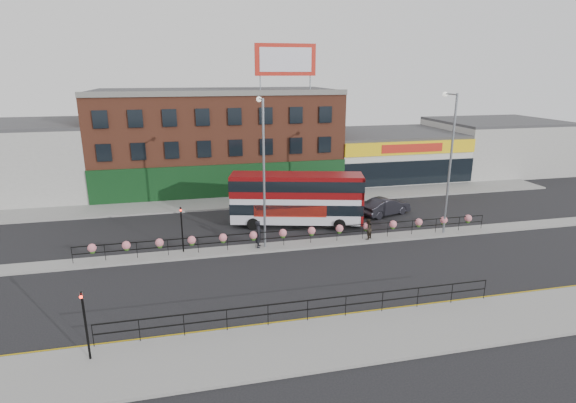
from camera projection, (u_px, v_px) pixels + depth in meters
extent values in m
plane|color=black|center=(297.00, 246.00, 32.35)|extent=(120.00, 120.00, 0.00)
cube|color=gray|center=(359.00, 338.00, 21.10)|extent=(60.00, 4.00, 0.15)
cube|color=gray|center=(267.00, 200.00, 43.57)|extent=(60.00, 4.00, 0.15)
cube|color=gray|center=(297.00, 245.00, 32.33)|extent=(60.00, 1.60, 0.15)
cube|color=gold|center=(343.00, 314.00, 23.27)|extent=(60.00, 0.10, 0.01)
cube|color=gold|center=(344.00, 316.00, 23.10)|extent=(60.00, 0.10, 0.01)
cube|color=brown|center=(217.00, 139.00, 48.82)|extent=(25.00, 12.00, 10.00)
cube|color=#3F3F42|center=(215.00, 91.00, 47.39)|extent=(25.00, 12.00, 0.30)
cube|color=#0E3314|center=(224.00, 182.00, 44.05)|extent=(25.00, 0.25, 3.40)
cube|color=silver|center=(386.00, 155.00, 53.81)|extent=(15.00, 12.00, 5.00)
cube|color=#3F3F42|center=(388.00, 133.00, 53.07)|extent=(15.00, 12.00, 0.30)
cube|color=yellow|center=(412.00, 148.00, 47.62)|extent=(15.00, 0.25, 1.40)
cube|color=red|center=(412.00, 148.00, 47.50)|extent=(7.00, 0.10, 0.90)
cube|color=black|center=(410.00, 173.00, 48.37)|extent=(15.00, 0.25, 2.60)
cube|color=#A7A7A2|center=(14.00, 161.00, 44.90)|extent=(15.50, 12.00, 7.00)
cube|color=#3F3F42|center=(8.00, 124.00, 43.88)|extent=(15.50, 12.00, 0.30)
cube|color=#A7A7A2|center=(494.00, 146.00, 56.83)|extent=(14.50, 12.00, 6.00)
cube|color=#3F3F42|center=(498.00, 121.00, 55.95)|extent=(14.50, 12.00, 0.30)
cube|color=red|center=(285.00, 60.00, 43.25)|extent=(6.00, 0.25, 3.00)
cube|color=silver|center=(286.00, 60.00, 43.12)|extent=(5.10, 0.04, 2.25)
cylinder|color=gray|center=(260.00, 83.00, 43.33)|extent=(0.12, 0.12, 1.40)
cylinder|color=gray|center=(310.00, 83.00, 44.40)|extent=(0.12, 0.12, 1.40)
cube|color=black|center=(297.00, 230.00, 32.01)|extent=(30.00, 0.05, 0.05)
cube|color=black|center=(297.00, 236.00, 32.14)|extent=(30.00, 0.05, 0.05)
cylinder|color=black|center=(72.00, 255.00, 28.94)|extent=(0.04, 0.04, 1.10)
cylinder|color=black|center=(105.00, 253.00, 29.37)|extent=(0.04, 0.04, 1.10)
cylinder|color=black|center=(137.00, 250.00, 29.80)|extent=(0.04, 0.04, 1.10)
cylinder|color=black|center=(168.00, 248.00, 30.23)|extent=(0.04, 0.04, 1.10)
cylinder|color=black|center=(198.00, 245.00, 30.66)|extent=(0.04, 0.04, 1.10)
cylinder|color=black|center=(227.00, 243.00, 31.09)|extent=(0.04, 0.04, 1.10)
cylinder|color=black|center=(256.00, 240.00, 31.52)|extent=(0.04, 0.04, 1.10)
cylinder|color=black|center=(284.00, 238.00, 31.94)|extent=(0.04, 0.04, 1.10)
cylinder|color=black|center=(311.00, 236.00, 32.37)|extent=(0.04, 0.04, 1.10)
cylinder|color=black|center=(337.00, 234.00, 32.80)|extent=(0.04, 0.04, 1.10)
cylinder|color=black|center=(363.00, 232.00, 33.23)|extent=(0.04, 0.04, 1.10)
cylinder|color=black|center=(388.00, 230.00, 33.66)|extent=(0.04, 0.04, 1.10)
cylinder|color=black|center=(412.00, 228.00, 34.09)|extent=(0.04, 0.04, 1.10)
cylinder|color=black|center=(436.00, 226.00, 34.52)|extent=(0.04, 0.04, 1.10)
cylinder|color=black|center=(459.00, 224.00, 34.95)|extent=(0.04, 0.04, 1.10)
cylinder|color=black|center=(482.00, 222.00, 35.37)|extent=(0.04, 0.04, 1.10)
sphere|color=#D36F7C|center=(92.00, 248.00, 29.10)|extent=(0.56, 0.56, 0.56)
sphere|color=#2D5A19|center=(92.00, 251.00, 29.16)|extent=(0.36, 0.36, 0.36)
sphere|color=#D36F7C|center=(126.00, 245.00, 29.55)|extent=(0.56, 0.56, 0.56)
sphere|color=#2D5A19|center=(127.00, 248.00, 29.62)|extent=(0.36, 0.36, 0.36)
sphere|color=#D36F7C|center=(159.00, 243.00, 30.01)|extent=(0.56, 0.56, 0.56)
sphere|color=#2D5A19|center=(160.00, 246.00, 30.07)|extent=(0.36, 0.36, 0.36)
sphere|color=#D36F7C|center=(192.00, 240.00, 30.46)|extent=(0.56, 0.56, 0.56)
sphere|color=#2D5A19|center=(192.00, 243.00, 30.52)|extent=(0.36, 0.36, 0.36)
sphere|color=#D36F7C|center=(223.00, 238.00, 30.91)|extent=(0.56, 0.56, 0.56)
sphere|color=#2D5A19|center=(223.00, 241.00, 30.98)|extent=(0.36, 0.36, 0.36)
sphere|color=#D36F7C|center=(253.00, 235.00, 31.37)|extent=(0.56, 0.56, 0.56)
sphere|color=#2D5A19|center=(253.00, 238.00, 31.43)|extent=(0.36, 0.36, 0.36)
sphere|color=#D36F7C|center=(283.00, 233.00, 31.82)|extent=(0.56, 0.56, 0.56)
sphere|color=#2D5A19|center=(283.00, 236.00, 31.88)|extent=(0.36, 0.36, 0.36)
sphere|color=#D36F7C|center=(312.00, 231.00, 32.27)|extent=(0.56, 0.56, 0.56)
sphere|color=#2D5A19|center=(312.00, 234.00, 32.34)|extent=(0.36, 0.36, 0.36)
sphere|color=#D36F7C|center=(340.00, 228.00, 32.73)|extent=(0.56, 0.56, 0.56)
sphere|color=#2D5A19|center=(339.00, 231.00, 32.79)|extent=(0.36, 0.36, 0.36)
sphere|color=#D36F7C|center=(367.00, 226.00, 33.18)|extent=(0.56, 0.56, 0.56)
sphere|color=#2D5A19|center=(366.00, 229.00, 33.25)|extent=(0.36, 0.36, 0.36)
sphere|color=#D36F7C|center=(393.00, 224.00, 33.63)|extent=(0.56, 0.56, 0.56)
sphere|color=#2D5A19|center=(393.00, 227.00, 33.70)|extent=(0.36, 0.36, 0.36)
sphere|color=#D36F7C|center=(419.00, 222.00, 34.09)|extent=(0.56, 0.56, 0.56)
sphere|color=#2D5A19|center=(419.00, 225.00, 34.15)|extent=(0.36, 0.36, 0.36)
sphere|color=#D36F7C|center=(444.00, 220.00, 34.54)|extent=(0.56, 0.56, 0.56)
sphere|color=#2D5A19|center=(443.00, 223.00, 34.61)|extent=(0.36, 0.36, 0.36)
sphere|color=#D36F7C|center=(468.00, 218.00, 35.00)|extent=(0.56, 0.56, 0.56)
sphere|color=#2D5A19|center=(468.00, 221.00, 35.06)|extent=(0.36, 0.36, 0.36)
cube|color=black|center=(308.00, 300.00, 22.12)|extent=(20.00, 0.05, 0.05)
cube|color=black|center=(308.00, 309.00, 22.26)|extent=(20.00, 0.05, 0.05)
cylinder|color=black|center=(93.00, 336.00, 20.13)|extent=(0.04, 0.04, 1.10)
cylinder|color=black|center=(139.00, 330.00, 20.56)|extent=(0.04, 0.04, 1.10)
cylinder|color=black|center=(184.00, 325.00, 20.99)|extent=(0.04, 0.04, 1.10)
cylinder|color=black|center=(227.00, 320.00, 21.42)|extent=(0.04, 0.04, 1.10)
cylinder|color=black|center=(268.00, 315.00, 21.85)|extent=(0.04, 0.04, 1.10)
cylinder|color=black|center=(308.00, 310.00, 22.28)|extent=(0.04, 0.04, 1.10)
cylinder|color=black|center=(346.00, 306.00, 22.70)|extent=(0.04, 0.04, 1.10)
cylinder|color=black|center=(382.00, 302.00, 23.13)|extent=(0.04, 0.04, 1.10)
cylinder|color=black|center=(418.00, 297.00, 23.56)|extent=(0.04, 0.04, 1.10)
cylinder|color=black|center=(452.00, 293.00, 23.99)|extent=(0.04, 0.04, 1.10)
cylinder|color=black|center=(485.00, 289.00, 24.42)|extent=(0.04, 0.04, 1.10)
cube|color=silver|center=(296.00, 198.00, 36.12)|extent=(10.73, 4.95, 3.81)
cube|color=#68090B|center=(297.00, 185.00, 35.82)|extent=(10.80, 5.02, 1.71)
cube|color=black|center=(296.00, 206.00, 36.31)|extent=(10.83, 5.05, 0.86)
cube|color=black|center=(297.00, 183.00, 35.78)|extent=(10.85, 5.07, 0.86)
cube|color=#68090B|center=(297.00, 175.00, 35.58)|extent=(10.73, 4.95, 0.11)
cube|color=#68090B|center=(361.00, 199.00, 35.97)|extent=(0.81, 2.41, 3.81)
cube|color=red|center=(290.00, 211.00, 35.17)|extent=(5.53, 1.48, 0.95)
cylinder|color=black|center=(253.00, 224.00, 35.59)|extent=(0.99, 0.52, 0.95)
cylinder|color=black|center=(256.00, 215.00, 37.87)|extent=(0.99, 0.52, 0.95)
cylinder|color=black|center=(340.00, 225.00, 35.38)|extent=(0.99, 0.52, 0.95)
cylinder|color=black|center=(337.00, 216.00, 37.67)|extent=(0.99, 0.52, 0.95)
imported|color=#212128|center=(386.00, 206.00, 39.20)|extent=(4.48, 5.64, 1.53)
imported|color=black|center=(259.00, 234.00, 31.52)|extent=(0.97, 0.87, 1.95)
imported|color=black|center=(368.00, 229.00, 33.10)|extent=(1.32, 1.32, 1.55)
cylinder|color=gray|center=(264.00, 176.00, 30.45)|extent=(0.16, 0.16, 10.30)
cylinder|color=gray|center=(261.00, 99.00, 29.77)|extent=(0.10, 1.54, 0.10)
sphere|color=silver|center=(259.00, 99.00, 30.51)|extent=(0.37, 0.37, 0.37)
cylinder|color=gray|center=(450.00, 166.00, 33.20)|extent=(0.17, 0.17, 10.48)
cylinder|color=gray|center=(451.00, 94.00, 32.50)|extent=(0.10, 1.57, 0.10)
sphere|color=silver|center=(445.00, 94.00, 33.25)|extent=(0.38, 0.38, 0.38)
cylinder|color=black|center=(86.00, 326.00, 19.00)|extent=(0.10, 0.10, 3.20)
imported|color=black|center=(81.00, 292.00, 18.55)|extent=(0.15, 0.18, 0.90)
sphere|color=#FF190C|center=(81.00, 297.00, 18.49)|extent=(0.14, 0.14, 0.14)
cylinder|color=black|center=(182.00, 230.00, 30.53)|extent=(0.10, 0.10, 3.20)
imported|color=black|center=(180.00, 207.00, 30.08)|extent=(0.15, 0.18, 0.90)
sphere|color=#FF190C|center=(181.00, 210.00, 30.02)|extent=(0.14, 0.14, 0.14)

